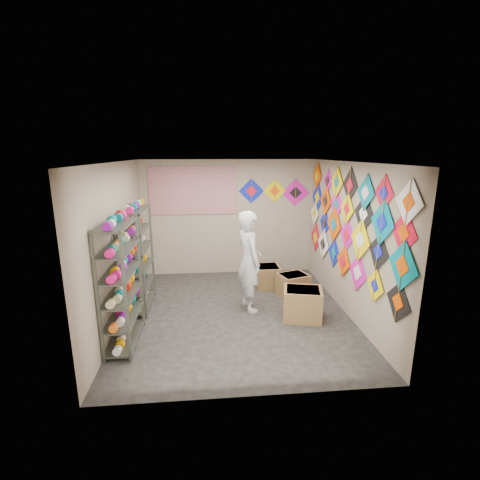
{
  "coord_description": "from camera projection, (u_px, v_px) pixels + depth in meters",
  "views": [
    {
      "loc": [
        -0.48,
        -5.81,
        2.86
      ],
      "look_at": [
        0.1,
        0.3,
        1.3
      ],
      "focal_mm": 26.0,
      "sensor_mm": 36.0,
      "label": 1
    }
  ],
  "objects": [
    {
      "name": "room_walls",
      "position": [
        236.0,
        225.0,
        5.95
      ],
      "size": [
        4.5,
        4.5,
        4.5
      ],
      "color": "tan",
      "rests_on": "ground"
    },
    {
      "name": "kite_wall_display",
      "position": [
        347.0,
        224.0,
        6.16
      ],
      "size": [
        0.06,
        4.33,
        2.05
      ],
      "color": "black",
      "rests_on": "room_walls"
    },
    {
      "name": "shelf_rack_front",
      "position": [
        121.0,
        285.0,
        5.14
      ],
      "size": [
        0.4,
        1.1,
        1.9
      ],
      "primitive_type": "cube",
      "color": "#4C5147",
      "rests_on": "ground"
    },
    {
      "name": "carton_c",
      "position": [
        268.0,
        276.0,
        7.54
      ],
      "size": [
        0.51,
        0.56,
        0.48
      ],
      "primitive_type": "cube",
      "rotation": [
        0.0,
        0.0,
        0.02
      ],
      "color": "olive",
      "rests_on": "ground"
    },
    {
      "name": "ground",
      "position": [
        236.0,
        313.0,
        6.36
      ],
      "size": [
        4.5,
        4.5,
        0.0
      ],
      "primitive_type": "plane",
      "color": "black"
    },
    {
      "name": "poster",
      "position": [
        193.0,
        191.0,
        7.94
      ],
      "size": [
        2.0,
        0.01,
        1.1
      ],
      "primitive_type": "cube",
      "color": "#824BA3",
      "rests_on": "room_walls"
    },
    {
      "name": "back_wall_kites",
      "position": [
        276.0,
        192.0,
        8.14
      ],
      "size": [
        1.68,
        0.02,
        0.68
      ],
      "color": "#0F20C1",
      "rests_on": "room_walls"
    },
    {
      "name": "carton_a",
      "position": [
        302.0,
        304.0,
        6.09
      ],
      "size": [
        0.76,
        0.68,
        0.55
      ],
      "primitive_type": "cube",
      "rotation": [
        0.0,
        0.0,
        -0.23
      ],
      "color": "olive",
      "rests_on": "ground"
    },
    {
      "name": "shopkeeper",
      "position": [
        249.0,
        261.0,
        6.32
      ],
      "size": [
        0.9,
        0.79,
        1.86
      ],
      "primitive_type": "imported",
      "rotation": [
        0.0,
        0.0,
        1.84
      ],
      "color": "silver",
      "rests_on": "ground"
    },
    {
      "name": "shelf_rack_back",
      "position": [
        138.0,
        259.0,
        6.39
      ],
      "size": [
        0.4,
        1.1,
        1.9
      ],
      "primitive_type": "cube",
      "color": "#4C5147",
      "rests_on": "ground"
    },
    {
      "name": "string_spools",
      "position": [
        130.0,
        265.0,
        5.74
      ],
      "size": [
        0.12,
        2.36,
        0.12
      ],
      "color": "#F6137E",
      "rests_on": "ground"
    },
    {
      "name": "carton_b",
      "position": [
        293.0,
        285.0,
        7.06
      ],
      "size": [
        0.69,
        0.62,
        0.46
      ],
      "primitive_type": "cube",
      "rotation": [
        0.0,
        0.0,
        0.33
      ],
      "color": "olive",
      "rests_on": "ground"
    }
  ]
}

